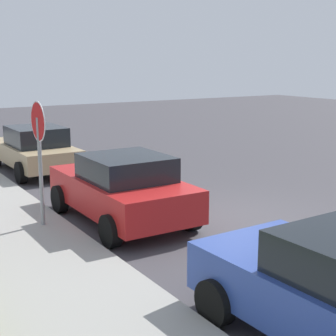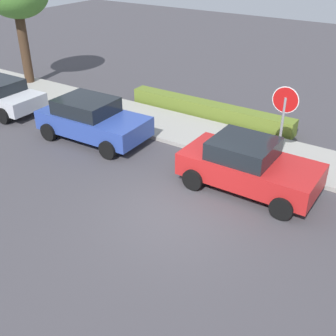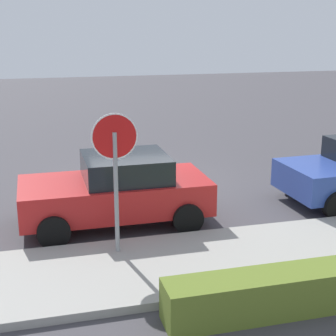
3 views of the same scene
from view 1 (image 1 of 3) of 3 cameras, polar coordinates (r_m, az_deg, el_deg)
The scene contains 5 objects.
ground_plane at distance 11.80m, azimuth 7.49°, elevation -5.35°, with size 60.00×60.00×0.00m, color #423F44.
sidewalk_curb at distance 9.64m, azimuth -15.19°, elevation -9.24°, with size 32.00×2.47×0.14m, color #9E9B93.
stop_sign at distance 10.61m, azimuth -14.10°, elevation 2.77°, with size 0.82×0.08×2.69m.
parked_car_red at distance 11.20m, azimuth -5.08°, elevation -2.21°, with size 3.95×2.08×1.50m.
parked_car_tan at distance 16.70m, azimuth -14.53°, elevation 2.04°, with size 4.09×2.00×1.46m.
Camera 1 is at (-8.68, 7.21, 3.48)m, focal length 55.00 mm.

